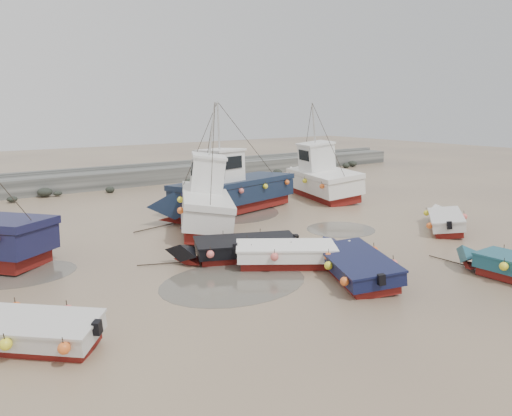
% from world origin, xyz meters
% --- Properties ---
extents(ground, '(120.00, 120.00, 0.00)m').
position_xyz_m(ground, '(0.00, 0.00, 0.00)').
color(ground, tan).
rests_on(ground, ground).
extents(seawall, '(60.00, 4.92, 1.50)m').
position_xyz_m(seawall, '(0.05, 21.99, 0.63)').
color(seawall, gray).
rests_on(seawall, ground).
extents(puddle_a, '(5.39, 5.39, 0.01)m').
position_xyz_m(puddle_a, '(-3.99, -0.70, 0.00)').
color(puddle_a, '#544E44').
rests_on(puddle_a, ground).
extents(puddle_b, '(3.43, 3.43, 0.01)m').
position_xyz_m(puddle_b, '(4.50, 2.44, 0.00)').
color(puddle_b, '#544E44').
rests_on(puddle_b, ground).
extents(puddle_c, '(3.70, 3.70, 0.01)m').
position_xyz_m(puddle_c, '(-9.69, 4.53, 0.00)').
color(puddle_c, '#544E44').
rests_on(puddle_c, ground).
extents(puddle_d, '(6.36, 6.36, 0.01)m').
position_xyz_m(puddle_d, '(2.11, 9.71, 0.00)').
color(puddle_d, '#544E44').
rests_on(puddle_d, ground).
extents(dinghy_0, '(4.81, 4.66, 1.43)m').
position_xyz_m(dinghy_0, '(-11.12, -1.37, 0.55)').
color(dinghy_0, maroon).
rests_on(dinghy_0, ground).
extents(dinghy_1, '(3.80, 6.22, 1.43)m').
position_xyz_m(dinghy_1, '(-0.07, -2.65, 0.54)').
color(dinghy_1, maroon).
rests_on(dinghy_1, ground).
extents(dinghy_3, '(5.18, 4.27, 1.43)m').
position_xyz_m(dinghy_3, '(8.81, -0.60, 0.55)').
color(dinghy_3, maroon).
rests_on(dinghy_3, ground).
extents(dinghy_4, '(6.13, 3.35, 1.43)m').
position_xyz_m(dinghy_4, '(-2.44, 1.38, 0.54)').
color(dinghy_4, maroon).
rests_on(dinghy_4, ground).
extents(dinghy_5, '(5.45, 4.17, 1.43)m').
position_xyz_m(dinghy_5, '(-1.04, -0.55, 0.55)').
color(dinghy_5, maroon).
rests_on(dinghy_5, ground).
extents(cabin_boat_1, '(5.60, 9.13, 6.22)m').
position_xyz_m(cabin_boat_1, '(-0.82, 6.94, 1.35)').
color(cabin_boat_1, maroon).
rests_on(cabin_boat_1, ground).
extents(cabin_boat_2, '(11.12, 4.81, 6.22)m').
position_xyz_m(cabin_boat_2, '(2.18, 9.20, 1.31)').
color(cabin_boat_2, maroon).
rests_on(cabin_boat_2, ground).
extents(cabin_boat_3, '(4.51, 9.19, 6.22)m').
position_xyz_m(cabin_boat_3, '(9.98, 9.65, 1.37)').
color(cabin_boat_3, maroon).
rests_on(cabin_boat_3, ground).
extents(person, '(0.79, 0.73, 1.82)m').
position_xyz_m(person, '(-1.64, 7.32, 0.00)').
color(person, '#191B3D').
rests_on(person, ground).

